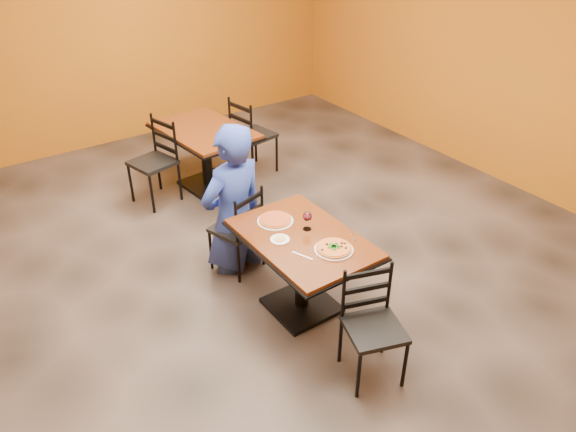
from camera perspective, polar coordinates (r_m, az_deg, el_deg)
floor at (r=5.25m, az=-1.81°, el=-6.49°), size 7.00×8.00×0.01m
wall_back at (r=8.01m, az=-18.68°, el=17.46°), size 7.00×0.01×3.00m
wall_right at (r=6.93m, az=23.84°, el=14.45°), size 0.01×8.00×3.00m
table_main at (r=4.59m, az=1.51°, el=-4.17°), size 0.83×1.23×0.75m
table_second at (r=6.66m, az=-8.61°, el=7.47°), size 0.99×1.36×0.75m
chair_main_near at (r=4.11m, az=8.97°, el=-11.62°), size 0.51×0.51×0.89m
chair_main_far at (r=5.18m, az=-5.44°, el=-1.32°), size 0.50×0.50×0.87m
chair_second_left at (r=6.45m, az=-13.91°, el=5.38°), size 0.54×0.54×0.98m
chair_second_right at (r=6.98m, az=-3.60°, el=8.37°), size 0.52×0.52×1.00m
diner at (r=5.06m, az=-5.78°, el=1.79°), size 0.76×0.56×1.47m
plate_main at (r=4.33m, az=4.78°, el=-3.50°), size 0.31×0.31×0.01m
pizza_main at (r=4.32m, az=4.79°, el=-3.33°), size 0.28×0.28×0.02m
plate_far at (r=4.67m, az=-1.34°, el=-0.53°), size 0.31×0.31×0.01m
pizza_far at (r=4.66m, az=-1.34°, el=-0.36°), size 0.28×0.28×0.02m
side_plate at (r=4.43m, az=-0.84°, el=-2.46°), size 0.16×0.16×0.01m
dip at (r=4.43m, az=-0.85°, el=-2.37°), size 0.09×0.09×0.01m
wine_glass at (r=4.53m, az=2.02°, el=-0.42°), size 0.08×0.08×0.18m
fork at (r=4.26m, az=1.51°, el=-4.14°), size 0.08×0.18×0.00m
knife at (r=4.52m, az=6.80°, el=-2.01°), size 0.11×0.19×0.00m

